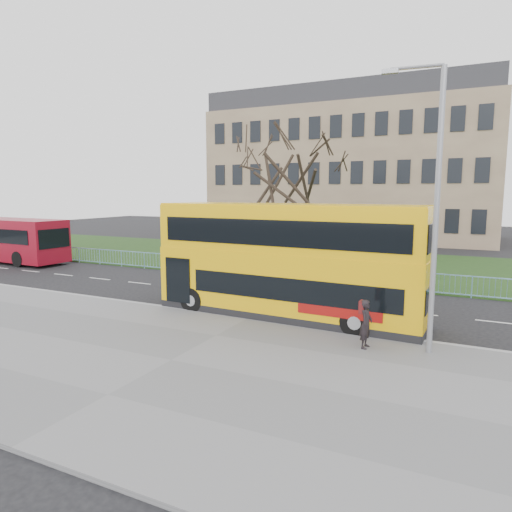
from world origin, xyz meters
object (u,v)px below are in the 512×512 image
(red_bus, at_px, (0,238))
(pedestrian, at_px, (366,324))
(street_lamp, at_px, (433,200))
(yellow_bus, at_px, (287,258))

(red_bus, distance_m, pedestrian, 29.98)
(red_bus, bearing_deg, street_lamp, -10.74)
(yellow_bus, xyz_separation_m, pedestrian, (3.79, -2.60, -1.55))
(yellow_bus, distance_m, pedestrian, 4.85)
(yellow_bus, relative_size, pedestrian, 6.97)
(pedestrian, height_order, street_lamp, street_lamp)
(pedestrian, xyz_separation_m, street_lamp, (1.78, 0.46, 3.98))
(red_bus, height_order, street_lamp, street_lamp)
(yellow_bus, xyz_separation_m, street_lamp, (5.57, -2.14, 2.43))
(pedestrian, bearing_deg, street_lamp, -72.15)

